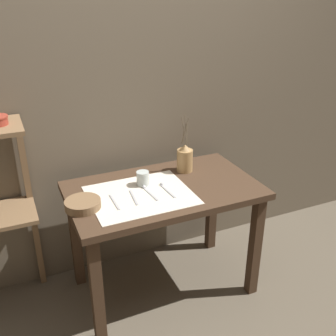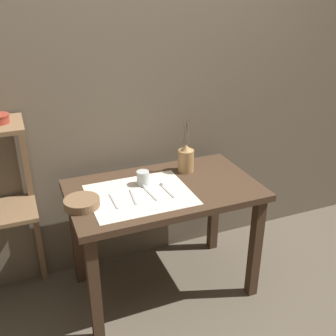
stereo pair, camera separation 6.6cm
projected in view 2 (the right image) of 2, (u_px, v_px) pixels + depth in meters
ground_plane at (164, 285)px, 2.61m from camera, size 12.00×12.00×0.00m
stone_wall_back at (138, 93)px, 2.48m from camera, size 7.00×0.06×2.40m
wooden_table at (164, 204)px, 2.35m from camera, size 1.12×0.66×0.74m
linen_cloth at (140, 195)px, 2.22m from camera, size 0.57×0.47×0.00m
pitcher_with_flowers at (186, 159)px, 2.48m from camera, size 0.10×0.10×0.37m
wooden_bowl at (82, 203)px, 2.09m from camera, size 0.19×0.19×0.05m
glass_tumbler_near at (143, 178)px, 2.32m from camera, size 0.07×0.07×0.08m
knife_center at (114, 201)px, 2.15m from camera, size 0.01×0.17×0.00m
fork_outer at (133, 197)px, 2.19m from camera, size 0.03×0.17×0.00m
spoon_outer at (146, 189)px, 2.27m from camera, size 0.03×0.19×0.02m
spoon_inner at (163, 187)px, 2.30m from camera, size 0.03×0.19×0.02m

